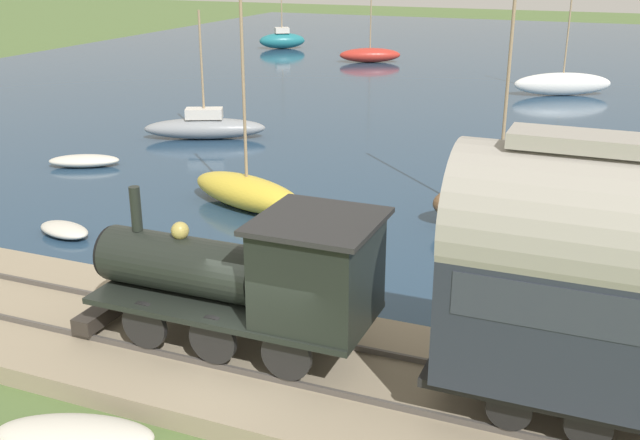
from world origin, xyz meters
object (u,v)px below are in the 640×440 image
sailboat_teal (282,40)px  sailboat_red (370,55)px  rowboat_near_shore (64,230)px  beached_dinghy (75,435)px  steam_locomotive (257,273)px  rowboat_off_pier (84,161)px  sailboat_gray (205,127)px  sailboat_white (562,84)px  sailboat_brown (498,199)px  sailboat_yellow (247,192)px

sailboat_teal → sailboat_red: bearing=-150.2°
rowboat_near_shore → sailboat_teal: bearing=30.1°
sailboat_red → beached_dinghy: sailboat_red is taller
steam_locomotive → sailboat_teal: sailboat_teal is taller
steam_locomotive → rowboat_off_pier: 17.26m
steam_locomotive → sailboat_gray: 20.21m
steam_locomotive → rowboat_near_shore: size_ratio=3.05×
steam_locomotive → beached_dinghy: bearing=151.4°
sailboat_teal → rowboat_near_shore: size_ratio=2.97×
sailboat_white → rowboat_off_pier: bearing=120.0°
sailboat_white → sailboat_brown: size_ratio=0.84×
rowboat_off_pier → sailboat_gray: bearing=-44.9°
sailboat_teal → sailboat_yellow: sailboat_yellow is taller
sailboat_brown → beached_dinghy: bearing=133.5°
steam_locomotive → sailboat_red: size_ratio=1.05×
sailboat_gray → rowboat_near_shore: size_ratio=2.75×
sailboat_yellow → beached_dinghy: (-12.33, -3.08, -0.36)m
rowboat_off_pier → rowboat_near_shore: 7.73m
sailboat_white → rowboat_near_shore: sailboat_white is taller
sailboat_yellow → sailboat_gray: sailboat_yellow is taller
steam_locomotive → beached_dinghy: 4.32m
beached_dinghy → steam_locomotive: bearing=-28.6°
sailboat_yellow → rowboat_near_shore: sailboat_yellow is taller
sailboat_gray → sailboat_red: size_ratio=0.94×
sailboat_white → sailboat_teal: (13.65, 24.36, 0.03)m
rowboat_near_shore → beached_dinghy: bearing=-125.6°
sailboat_white → sailboat_gray: 22.01m
sailboat_white → sailboat_gray: sailboat_white is taller
sailboat_white → sailboat_red: 17.09m
sailboat_red → sailboat_brown: sailboat_brown is taller
sailboat_brown → rowboat_near_shore: sailboat_brown is taller
sailboat_yellow → sailboat_teal: bearing=42.4°
steam_locomotive → sailboat_white: sailboat_white is taller
sailboat_red → beached_dinghy: (-45.95, -10.19, -0.34)m
sailboat_yellow → rowboat_near_shore: size_ratio=3.55×
sailboat_teal → beached_dinghy: 54.65m
steam_locomotive → sailboat_gray: sailboat_gray is taller
sailboat_gray → rowboat_off_pier: 6.17m
rowboat_near_shore → beached_dinghy: 10.59m
sailboat_white → sailboat_teal: sailboat_white is taller
sailboat_gray → beached_dinghy: bearing=-179.7°
sailboat_yellow → rowboat_near_shore: 5.83m
rowboat_near_shore → beached_dinghy: beached_dinghy is taller
sailboat_yellow → sailboat_brown: sailboat_brown is taller
rowboat_near_shore → sailboat_brown: bearing=-50.1°
beached_dinghy → rowboat_off_pier: bearing=38.3°
sailboat_red → beached_dinghy: bearing=167.5°
steam_locomotive → sailboat_red: 44.26m
sailboat_white → rowboat_off_pier: 27.89m
sailboat_yellow → rowboat_near_shore: (-4.34, 3.88, -0.38)m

